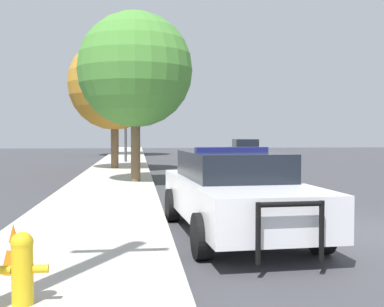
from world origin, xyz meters
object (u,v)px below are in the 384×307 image
object	(u,v)px
traffic_cone	(14,248)
fire_hydrant	(22,266)
traffic_light	(147,101)
tree_sidewalk_far	(116,89)
car_background_oncoming	(245,151)
tree_sidewalk_near	(135,70)
police_car	(234,191)
tree_sidewalk_mid	(114,84)

from	to	relation	value
traffic_cone	fire_hydrant	bearing A→B (deg)	-72.29
traffic_light	tree_sidewalk_far	size ratio (longest dim) A/B	0.62
car_background_oncoming	tree_sidewalk_near	distance (m)	14.78
police_car	traffic_light	xyz separation A→B (m)	(-1.16, 21.44, 3.12)
police_car	tree_sidewalk_mid	xyz separation A→B (m)	(-2.89, 15.83, 3.55)
police_car	traffic_cone	bearing A→B (deg)	33.64
fire_hydrant	tree_sidewalk_near	xyz separation A→B (m)	(1.09, 12.60, 3.63)
tree_sidewalk_far	tree_sidewalk_mid	bearing A→B (deg)	-87.99
traffic_light	tree_sidewalk_far	bearing A→B (deg)	101.64
traffic_light	traffic_cone	distance (m)	24.30
police_car	tree_sidewalk_near	bearing A→B (deg)	-82.19
traffic_light	car_background_oncoming	world-z (taller)	traffic_light
tree_sidewalk_mid	car_background_oncoming	bearing A→B (deg)	35.22
traffic_light	tree_sidewalk_mid	xyz separation A→B (m)	(-1.73, -5.60, 0.43)
police_car	fire_hydrant	bearing A→B (deg)	47.96
tree_sidewalk_near	traffic_cone	size ratio (longest dim) A/B	10.06
car_background_oncoming	tree_sidewalk_far	size ratio (longest dim) A/B	0.46
tree_sidewalk_far	traffic_cone	bearing A→B (deg)	-89.70
tree_sidewalk_near	tree_sidewalk_mid	bearing A→B (deg)	98.75
fire_hydrant	car_background_oncoming	bearing A→B (deg)	72.29
fire_hydrant	tree_sidewalk_far	distance (m)	36.76
traffic_cone	car_background_oncoming	bearing A→B (deg)	70.68
tree_sidewalk_mid	traffic_cone	distance (m)	18.77
traffic_light	tree_sidewalk_mid	size ratio (longest dim) A/B	0.83
car_background_oncoming	traffic_cone	bearing A→B (deg)	74.18
car_background_oncoming	traffic_cone	xyz separation A→B (m)	(-8.42, -24.01, -0.35)
tree_sidewalk_far	traffic_cone	world-z (taller)	tree_sidewalk_far
tree_sidewalk_mid	tree_sidewalk_near	bearing A→B (deg)	-81.25
tree_sidewalk_far	traffic_cone	distance (m)	35.60
police_car	traffic_cone	distance (m)	4.17
fire_hydrant	traffic_light	xyz separation A→B (m)	(1.76, 25.14, 3.40)
tree_sidewalk_far	traffic_light	bearing A→B (deg)	-78.36
car_background_oncoming	tree_sidewalk_far	bearing A→B (deg)	-48.96
fire_hydrant	tree_sidewalk_far	xyz separation A→B (m)	(-0.56, 36.40, 5.15)
police_car	tree_sidewalk_near	size ratio (longest dim) A/B	0.87
car_background_oncoming	tree_sidewalk_near	size ratio (longest dim) A/B	0.66
car_background_oncoming	tree_sidewalk_mid	world-z (taller)	tree_sidewalk_mid
traffic_light	car_background_oncoming	bearing A→B (deg)	0.51
tree_sidewalk_mid	traffic_cone	bearing A→B (deg)	-91.26
tree_sidewalk_mid	traffic_cone	size ratio (longest dim) A/B	10.77
fire_hydrant	traffic_cone	bearing A→B (deg)	107.71
fire_hydrant	traffic_cone	world-z (taller)	fire_hydrant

